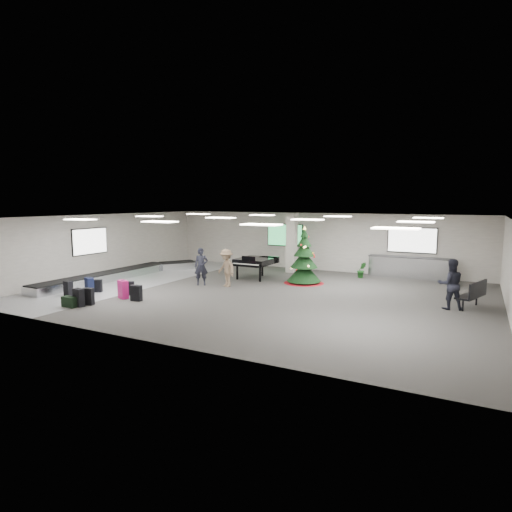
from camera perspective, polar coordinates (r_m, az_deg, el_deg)
The scene contains 21 objects.
ground at distance 18.07m, azimuth 0.76°, elevation -5.00°, with size 18.00×18.00×0.00m, color #3A3835.
room_envelope at distance 18.48m, azimuth 0.66°, elevation 2.59°, with size 18.02×14.02×3.21m.
baggage_carousel at distance 22.54m, azimuth -17.44°, elevation -2.31°, with size 2.28×9.71×0.43m.
service_counter at distance 22.85m, azimuth 19.83°, elevation -1.44°, with size 4.05×0.65×1.08m.
suitcase_0 at distance 17.10m, azimuth -22.57°, elevation -5.14°, with size 0.46×0.30×0.68m.
suitcase_1 at distance 17.23m, azimuth -21.47°, elevation -5.04°, with size 0.45×0.31×0.66m.
pink_suitcase at distance 17.88m, azimuth -17.31°, elevation -4.27°, with size 0.53×0.41×0.75m.
suitcase_3 at distance 18.49m, azimuth -16.51°, elevation -4.14°, with size 0.42×0.39×0.58m.
navy_suitcase at distance 19.20m, azimuth -21.33°, elevation -3.72°, with size 0.52×0.42×0.71m.
suitcase_5 at distance 19.11m, azimuth -23.75°, elevation -4.00°, with size 0.45×0.30×0.63m.
green_duffel at distance 17.17m, azimuth -23.59°, elevation -5.62°, with size 0.58×0.29×0.41m.
suitcase_7 at distance 17.31m, azimuth -15.67°, elevation -4.78°, with size 0.45×0.28×0.64m.
suitcase_8 at distance 19.46m, azimuth -20.39°, elevation -3.76°, with size 0.42×0.35×0.56m.
christmas_tree at distance 20.26m, azimuth 6.42°, elevation -1.03°, with size 1.90×1.90×2.71m.
grand_piano at distance 21.38m, azimuth -0.14°, elevation -0.74°, with size 1.66×2.11×1.20m.
bench at distance 17.33m, azimuth 27.04°, elevation -4.41°, with size 1.04×1.69×1.02m.
traveler_a at distance 19.85m, azimuth -7.31°, elevation -1.41°, with size 0.63×0.41×1.73m, color black.
traveler_b at distance 19.40m, azimuth -3.98°, elevation -1.60°, with size 1.10×0.63×1.71m, color #846B51.
traveler_bench at distance 16.80m, azimuth 24.52°, elevation -3.45°, with size 0.88×0.69×1.82m, color black.
potted_plant_left at distance 22.19m, azimuth 13.90°, elevation -1.83°, with size 0.45×0.36×0.82m, color #143F17.
potted_plant_right at distance 21.69m, azimuth 24.92°, elevation -2.51°, with size 0.45×0.45×0.81m, color #143F17.
Camera 1 is at (7.94, -15.76, 3.86)m, focal length 30.00 mm.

